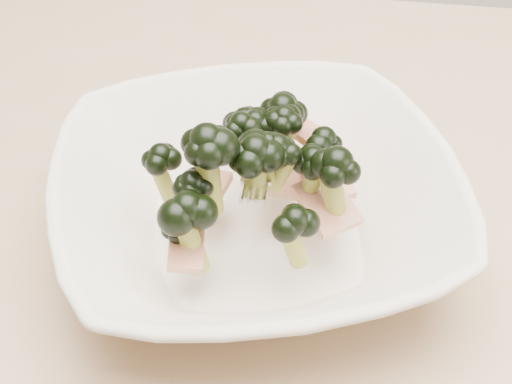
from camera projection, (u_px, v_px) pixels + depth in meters
The scene contains 2 objects.
dining_table at pixel (357, 284), 0.67m from camera, with size 1.20×0.80×0.75m.
broccoli_dish at pixel (256, 200), 0.55m from camera, with size 0.39×0.39×0.13m.
Camera 1 is at (-0.02, -0.46, 1.15)m, focal length 50.00 mm.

